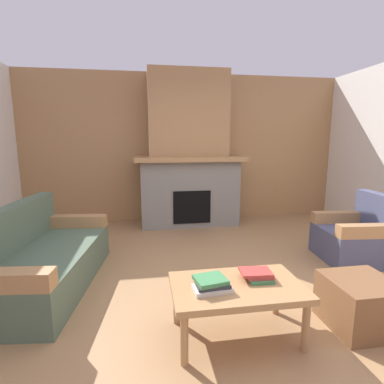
{
  "coord_description": "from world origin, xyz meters",
  "views": [
    {
      "loc": [
        -0.78,
        -2.62,
        1.51
      ],
      "look_at": [
        -0.19,
        1.06,
        0.85
      ],
      "focal_mm": 27.73,
      "sensor_mm": 36.0,
      "label": 1
    }
  ],
  "objects_px": {
    "fireplace": "(189,160)",
    "coffee_table": "(237,291)",
    "armchair": "(356,237)",
    "couch": "(41,261)",
    "ottoman": "(360,303)"
  },
  "relations": [
    {
      "from": "fireplace",
      "to": "coffee_table",
      "type": "bearing_deg",
      "value": -91.95
    },
    {
      "from": "fireplace",
      "to": "coffee_table",
      "type": "relative_size",
      "value": 2.7
    },
    {
      "from": "armchair",
      "to": "coffee_table",
      "type": "xyz_separation_m",
      "value": [
        -1.95,
        -1.21,
        0.08
      ]
    },
    {
      "from": "fireplace",
      "to": "armchair",
      "type": "height_order",
      "value": "fireplace"
    },
    {
      "from": "armchair",
      "to": "coffee_table",
      "type": "distance_m",
      "value": 2.3
    },
    {
      "from": "couch",
      "to": "coffee_table",
      "type": "xyz_separation_m",
      "value": [
        1.75,
        -1.08,
        0.09
      ]
    },
    {
      "from": "fireplace",
      "to": "armchair",
      "type": "relative_size",
      "value": 3.18
    },
    {
      "from": "ottoman",
      "to": "coffee_table",
      "type": "bearing_deg",
      "value": 177.75
    },
    {
      "from": "couch",
      "to": "fireplace",
      "type": "bearing_deg",
      "value": 49.18
    },
    {
      "from": "fireplace",
      "to": "armchair",
      "type": "xyz_separation_m",
      "value": [
        1.84,
        -2.03,
        -0.87
      ]
    },
    {
      "from": "couch",
      "to": "ottoman",
      "type": "xyz_separation_m",
      "value": [
        2.79,
        -1.12,
        -0.09
      ]
    },
    {
      "from": "couch",
      "to": "ottoman",
      "type": "height_order",
      "value": "couch"
    },
    {
      "from": "fireplace",
      "to": "couch",
      "type": "bearing_deg",
      "value": -130.82
    },
    {
      "from": "armchair",
      "to": "coffee_table",
      "type": "bearing_deg",
      "value": -148.28
    },
    {
      "from": "coffee_table",
      "to": "ottoman",
      "type": "distance_m",
      "value": 1.05
    }
  ]
}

